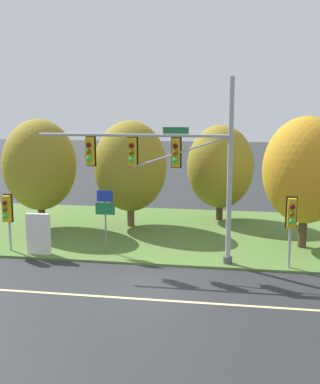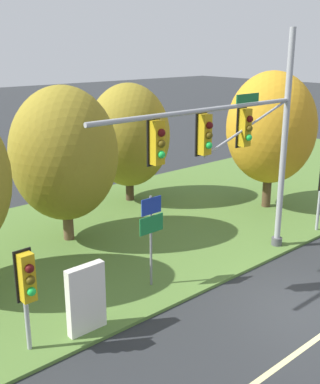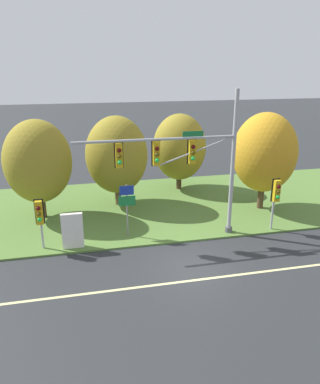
% 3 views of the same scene
% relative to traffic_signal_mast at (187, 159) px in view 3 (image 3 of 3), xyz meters
% --- Properties ---
extents(ground_plane, '(160.00, 160.00, 0.00)m').
position_rel_traffic_signal_mast_xyz_m(ground_plane, '(-0.56, -3.09, -4.53)').
color(ground_plane, '#282B2D').
extents(lane_stripe, '(36.00, 0.16, 0.01)m').
position_rel_traffic_signal_mast_xyz_m(lane_stripe, '(-0.56, -4.29, -4.53)').
color(lane_stripe, beige).
rests_on(lane_stripe, ground).
extents(grass_verge, '(48.00, 11.50, 0.10)m').
position_rel_traffic_signal_mast_xyz_m(grass_verge, '(-0.56, 5.16, -4.48)').
color(grass_verge, '#517533').
rests_on(grass_verge, ground).
extents(traffic_signal_mast, '(8.61, 0.49, 7.94)m').
position_rel_traffic_signal_mast_xyz_m(traffic_signal_mast, '(0.00, 0.00, 0.00)').
color(traffic_signal_mast, '#9EA0A5').
rests_on(traffic_signal_mast, grass_verge).
extents(pedestrian_signal_near_kerb, '(0.46, 0.55, 2.73)m').
position_rel_traffic_signal_mast_xyz_m(pedestrian_signal_near_kerb, '(-7.64, 0.07, -2.50)').
color(pedestrian_signal_near_kerb, '#9EA0A5').
rests_on(pedestrian_signal_near_kerb, grass_verge).
extents(pedestrian_signal_further_along, '(0.46, 0.55, 3.07)m').
position_rel_traffic_signal_mast_xyz_m(pedestrian_signal_further_along, '(5.13, -0.33, -2.21)').
color(pedestrian_signal_further_along, '#9EA0A5').
rests_on(pedestrian_signal_further_along, grass_verge).
extents(route_sign_post, '(0.93, 0.08, 2.98)m').
position_rel_traffic_signal_mast_xyz_m(route_sign_post, '(-3.12, 0.77, -2.45)').
color(route_sign_post, slate).
rests_on(route_sign_post, grass_verge).
extents(tree_nearest_road, '(4.03, 4.03, 6.08)m').
position_rel_traffic_signal_mast_xyz_m(tree_nearest_road, '(-7.93, 4.64, -0.88)').
color(tree_nearest_road, '#4C3823').
rests_on(tree_nearest_road, grass_verge).
extents(tree_left_of_mast, '(4.07, 4.07, 5.99)m').
position_rel_traffic_signal_mast_xyz_m(tree_left_of_mast, '(-3.07, 5.84, -1.00)').
color(tree_left_of_mast, brown).
rests_on(tree_left_of_mast, grass_verge).
extents(tree_behind_signpost, '(3.94, 3.94, 5.69)m').
position_rel_traffic_signal_mast_xyz_m(tree_behind_signpost, '(1.85, 8.19, -1.21)').
color(tree_behind_signpost, '#423021').
rests_on(tree_behind_signpost, grass_verge).
extents(tree_mid_verge, '(4.06, 4.06, 6.29)m').
position_rel_traffic_signal_mast_xyz_m(tree_mid_verge, '(6.06, 3.09, -0.69)').
color(tree_mid_verge, '#4C3823').
rests_on(tree_mid_verge, grass_verge).
extents(info_kiosk, '(1.10, 0.24, 1.90)m').
position_rel_traffic_signal_mast_xyz_m(info_kiosk, '(-6.09, -0.04, -3.49)').
color(info_kiosk, silver).
rests_on(info_kiosk, grass_verge).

